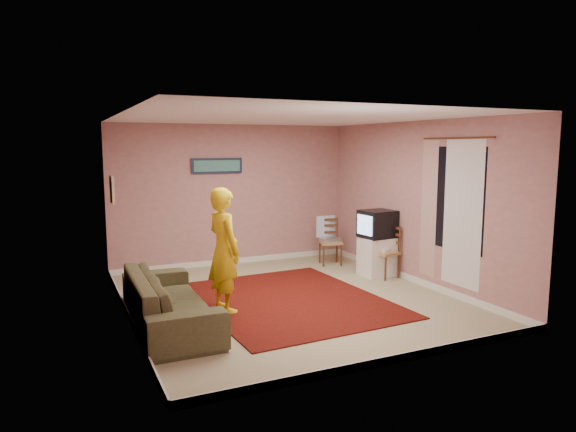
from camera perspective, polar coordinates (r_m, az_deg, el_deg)
name	(u,v)px	position (r m, az deg, el deg)	size (l,w,h in m)	color
ground	(289,299)	(7.56, 0.07, -9.20)	(5.00, 5.00, 0.00)	tan
wall_back	(233,195)	(9.60, -6.18, 2.32)	(4.50, 0.02, 2.60)	tan
wall_front	(395,239)	(5.14, 11.78, -2.54)	(4.50, 0.02, 2.60)	tan
wall_left	(124,220)	(6.67, -17.77, -0.40)	(0.02, 5.00, 2.60)	tan
wall_right	(416,203)	(8.47, 14.05, 1.40)	(0.02, 5.00, 2.60)	tan
ceiling	(289,117)	(7.24, 0.07, 10.90)	(4.50, 5.00, 0.02)	white
baseboard_back	(234,261)	(9.79, -6.05, -4.99)	(4.50, 0.02, 0.10)	silver
baseboard_front	(391,360)	(5.51, 11.34, -15.42)	(4.50, 0.02, 0.10)	silver
baseboard_left	(129,317)	(6.96, -17.25, -10.64)	(0.02, 5.00, 0.10)	silver
baseboard_right	(413,279)	(8.68, 13.72, -6.82)	(0.02, 5.00, 0.10)	silver
window	(456,199)	(7.77, 18.19, 1.80)	(0.01, 1.10, 1.50)	black
curtain_sheer	(462,214)	(7.67, 18.80, 0.20)	(0.01, 0.75, 2.10)	silver
curtain_floral	(429,209)	(8.18, 15.37, 0.79)	(0.01, 0.35, 2.10)	beige
curtain_rod	(457,138)	(7.70, 18.22, 8.24)	(0.02, 0.02, 1.40)	#59301A
picture_back	(217,166)	(9.44, -7.90, 5.55)	(0.95, 0.04, 0.28)	#141D39
picture_left	(112,190)	(8.23, -18.97, 2.79)	(0.04, 0.38, 0.42)	beige
area_rug	(289,300)	(7.49, 0.10, -9.28)	(2.48, 3.11, 0.02)	black
tv_cabinet	(377,256)	(8.94, 9.83, -4.44)	(0.52, 0.47, 0.66)	white
crt_tv	(377,224)	(8.84, 9.89, -0.87)	(0.58, 0.53, 0.46)	black
chair_a	(331,237)	(9.60, 4.75, -2.31)	(0.47, 0.46, 0.47)	tan
dvd_player	(330,240)	(9.61, 4.74, -2.63)	(0.36, 0.26, 0.06)	#B1B1B6
blue_throw	(326,226)	(9.74, 4.21, -1.15)	(0.38, 0.05, 0.40)	#94BFF3
chair_b	(385,246)	(8.79, 10.76, -3.30)	(0.44, 0.46, 0.48)	tan
game_console	(385,250)	(8.80, 10.75, -3.71)	(0.23, 0.17, 0.05)	white
sofa	(169,300)	(6.56, -13.04, -9.06)	(2.25, 0.88, 0.66)	brown
person	(224,250)	(6.88, -7.13, -3.77)	(0.61, 0.40, 1.67)	yellow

